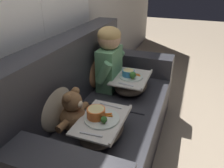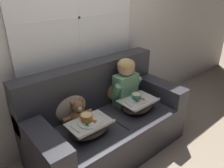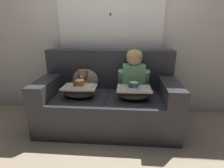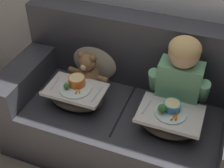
% 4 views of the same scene
% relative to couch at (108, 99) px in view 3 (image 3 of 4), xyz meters
% --- Properties ---
extents(ground_plane, '(14.00, 14.00, 0.00)m').
position_rel_couch_xyz_m(ground_plane, '(0.00, -0.07, -0.37)').
color(ground_plane, tan).
extents(wall_back_with_window, '(8.00, 0.08, 2.60)m').
position_rel_couch_xyz_m(wall_back_with_window, '(0.00, 0.48, 0.94)').
color(wall_back_with_window, beige).
rests_on(wall_back_with_window, ground_plane).
extents(couch, '(1.84, 0.89, 1.03)m').
position_rel_couch_xyz_m(couch, '(0.00, 0.00, 0.00)').
color(couch, '#2D2D33').
rests_on(couch, ground_plane).
extents(throw_pillow_behind_child, '(0.40, 0.19, 0.42)m').
position_rel_couch_xyz_m(throw_pillow_behind_child, '(0.35, 0.18, 0.29)').
color(throw_pillow_behind_child, '#B2754C').
rests_on(throw_pillow_behind_child, couch).
extents(throw_pillow_behind_teddy, '(0.41, 0.20, 0.43)m').
position_rel_couch_xyz_m(throw_pillow_behind_teddy, '(-0.35, 0.18, 0.29)').
color(throw_pillow_behind_teddy, '#C1B293').
rests_on(throw_pillow_behind_teddy, couch).
extents(child_figure, '(0.42, 0.21, 0.60)m').
position_rel_couch_xyz_m(child_figure, '(0.35, 0.03, 0.43)').
color(child_figure, '#66A370').
rests_on(child_figure, couch).
extents(teddy_bear, '(0.34, 0.24, 0.32)m').
position_rel_couch_xyz_m(teddy_bear, '(-0.35, 0.03, 0.24)').
color(teddy_bear, brown).
rests_on(teddy_bear, couch).
extents(lap_tray_child, '(0.43, 0.31, 0.23)m').
position_rel_couch_xyz_m(lap_tray_child, '(0.35, -0.19, 0.18)').
color(lap_tray_child, '#473D33').
rests_on(lap_tray_child, child_figure).
extents(lap_tray_teddy, '(0.43, 0.29, 0.22)m').
position_rel_couch_xyz_m(lap_tray_teddy, '(-0.35, -0.19, 0.19)').
color(lap_tray_teddy, '#473D33').
rests_on(lap_tray_teddy, teddy_bear).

